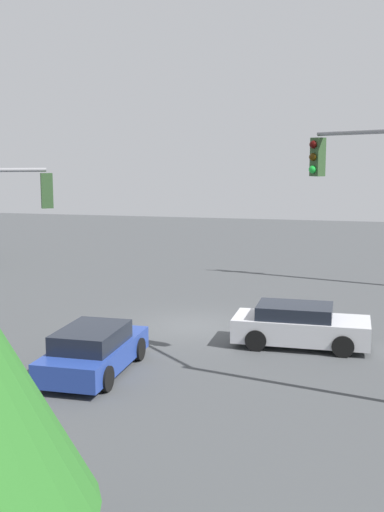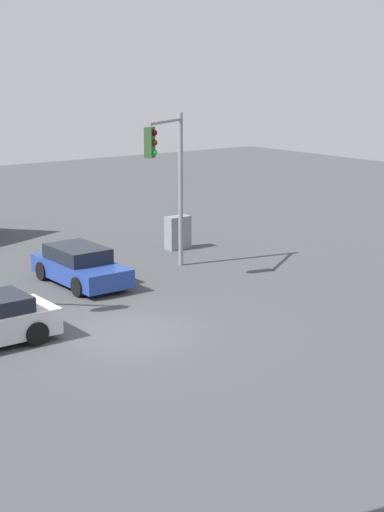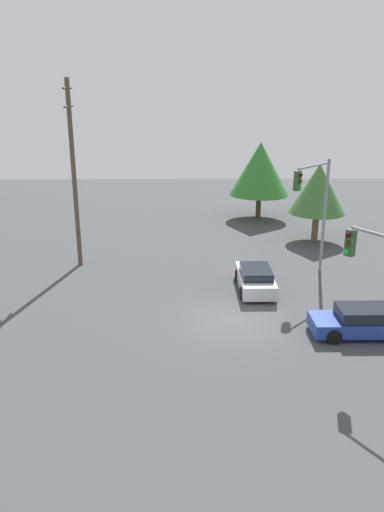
% 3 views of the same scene
% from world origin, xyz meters
% --- Properties ---
extents(ground_plane, '(80.00, 80.00, 0.00)m').
position_xyz_m(ground_plane, '(0.00, 0.00, 0.00)').
color(ground_plane, '#424447').
extents(sedan_silver, '(4.29, 1.94, 1.35)m').
position_xyz_m(sedan_silver, '(3.80, -1.57, 0.67)').
color(sedan_silver, silver).
rests_on(sedan_silver, ground_plane).
extents(sedan_blue, '(1.93, 4.28, 1.34)m').
position_xyz_m(sedan_blue, '(-1.61, -5.59, 0.65)').
color(sedan_blue, '#233D93').
rests_on(sedan_blue, ground_plane).
extents(traffic_signal_cross, '(2.71, 2.60, 6.90)m').
position_xyz_m(traffic_signal_cross, '(5.77, -5.08, 4.67)').
color(traffic_signal_cross, gray).
rests_on(traffic_signal_cross, ground_plane).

